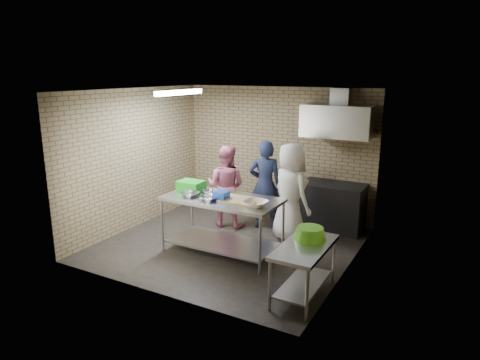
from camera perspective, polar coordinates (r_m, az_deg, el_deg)
name	(u,v)px	position (r m, az deg, el deg)	size (l,w,h in m)	color
floor	(230,244)	(7.76, -1.37, -8.49)	(4.20, 4.20, 0.00)	black
ceiling	(229,90)	(7.16, -1.50, 11.85)	(4.20, 4.20, 0.00)	black
back_wall	(277,152)	(9.09, 4.93, 3.76)	(4.20, 0.06, 2.70)	#95815D
front_wall	(153,201)	(5.76, -11.50, -2.70)	(4.20, 0.06, 2.70)	#95815D
left_wall	(136,159)	(8.57, -13.68, 2.76)	(0.06, 4.00, 2.70)	#95815D
right_wall	(351,186)	(6.57, 14.60, -0.77)	(0.06, 4.00, 2.70)	#95815D
prep_table	(222,225)	(7.24, -2.39, -6.06)	(1.95, 0.97, 0.97)	silver
side_counter	(304,271)	(6.00, 8.46, -11.89)	(0.60, 1.20, 0.75)	silver
stove	(332,206)	(8.54, 12.15, -3.44)	(1.20, 0.70, 0.90)	black
range_hood	(338,121)	(8.24, 12.85, 7.65)	(1.30, 0.60, 0.60)	silver
hood_duct	(341,96)	(8.35, 13.32, 10.80)	(0.35, 0.30, 0.30)	#A5A8AD
wall_shelf	(356,131)	(8.37, 15.13, 6.36)	(0.80, 0.20, 0.04)	#3F2B19
fluorescent_fixture	(179,92)	(7.71, -8.06, 11.45)	(0.10, 1.25, 0.08)	white
green_crate	(191,186)	(7.53, -6.52, -0.77)	(0.43, 0.32, 0.17)	green
blue_tub	(221,196)	(6.96, -2.51, -2.09)	(0.22, 0.22, 0.14)	blue
cutting_board	(240,200)	(6.90, -0.03, -2.69)	(0.59, 0.45, 0.03)	tan
mixing_bowl_a	(190,195)	(7.18, -6.68, -1.93)	(0.30, 0.30, 0.07)	silver
mixing_bowl_b	(208,193)	(7.27, -4.25, -1.67)	(0.23, 0.23, 0.07)	#A9ACB0
mixing_bowl_c	(210,198)	(6.95, -4.08, -2.44)	(0.28, 0.28, 0.07)	silver
ceramic_bowl	(256,204)	(6.63, 2.09, -3.16)	(0.37, 0.37, 0.09)	beige
green_basin	(310,233)	(6.04, 9.29, -6.98)	(0.46, 0.46, 0.17)	#59C626
bottle_red	(343,124)	(8.42, 13.52, 7.26)	(0.07, 0.07, 0.18)	#B22619
bottle_green	(364,126)	(8.33, 16.18, 6.91)	(0.06, 0.06, 0.15)	green
man_navy	(265,185)	(8.31, 3.34, -0.63)	(0.63, 0.42, 1.74)	black
woman_pink	(226,186)	(8.42, -1.89, -0.82)	(0.79, 0.61, 1.62)	#D16E8F
woman_white	(291,193)	(7.72, 6.76, -1.66)	(0.87, 0.57, 1.79)	white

